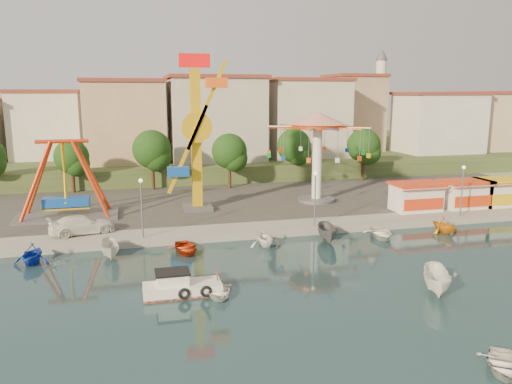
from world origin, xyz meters
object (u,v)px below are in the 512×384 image
object	(u,v)px
pirate_ship_ride	(65,181)
rowboat_a	(217,290)
van	(82,225)
wave_swinger	(318,137)
kamikaze_tower	(198,137)
skiff	(437,281)
cabin_motorboat	(180,288)

from	to	relation	value
pirate_ship_ride	rowboat_a	size ratio (longest dim) A/B	2.96
rowboat_a	van	size ratio (longest dim) A/B	0.59
wave_swinger	kamikaze_tower	bearing A→B (deg)	-175.36
pirate_ship_ride	skiff	xyz separation A→B (m)	(25.85, -25.39, -3.55)
kamikaze_tower	rowboat_a	world-z (taller)	kamikaze_tower
kamikaze_tower	cabin_motorboat	size ratio (longest dim) A/B	3.24
wave_swinger	van	bearing A→B (deg)	-163.00
wave_swinger	skiff	size ratio (longest dim) A/B	2.66
kamikaze_tower	van	xyz separation A→B (m)	(-11.62, -6.67, -7.13)
rowboat_a	wave_swinger	bearing A→B (deg)	55.62
rowboat_a	van	xyz separation A→B (m)	(-9.68, 15.50, 1.08)
kamikaze_tower	wave_swinger	bearing A→B (deg)	4.64
pirate_ship_ride	van	bearing A→B (deg)	-73.39
pirate_ship_ride	wave_swinger	xyz separation A→B (m)	(27.48, 1.14, 3.80)
cabin_motorboat	rowboat_a	distance (m)	2.45
van	kamikaze_tower	bearing A→B (deg)	-75.11
cabin_motorboat	skiff	size ratio (longest dim) A/B	1.17
pirate_ship_ride	van	size ratio (longest dim) A/B	1.75
wave_swinger	rowboat_a	bearing A→B (deg)	-124.18
rowboat_a	skiff	bearing A→B (deg)	-13.05
pirate_ship_ride	skiff	bearing A→B (deg)	-44.49
skiff	van	world-z (taller)	van
rowboat_a	van	distance (m)	18.30
cabin_motorboat	rowboat_a	xyz separation A→B (m)	(2.35, -0.67, -0.13)
kamikaze_tower	wave_swinger	world-z (taller)	kamikaze_tower
pirate_ship_ride	cabin_motorboat	bearing A→B (deg)	-66.57
kamikaze_tower	skiff	bearing A→B (deg)	-64.27
pirate_ship_ride	cabin_motorboat	xyz separation A→B (m)	(9.31, -21.48, -3.92)
van	skiff	bearing A→B (deg)	-143.11
cabin_motorboat	kamikaze_tower	bearing A→B (deg)	78.59
wave_swinger	skiff	world-z (taller)	wave_swinger
wave_swinger	cabin_motorboat	distance (m)	30.03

